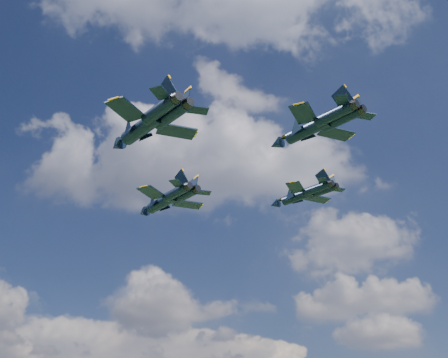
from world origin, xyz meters
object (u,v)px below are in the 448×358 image
at_px(jet_right, 296,197).
at_px(jet_slot, 305,130).
at_px(jet_left, 140,129).
at_px(jet_lead, 161,203).

distance_m(jet_right, jet_slot, 22.16).
xyz_separation_m(jet_left, jet_right, (21.27, 25.19, 0.48)).
xyz_separation_m(jet_lead, jet_right, (23.57, -0.28, 0.04)).
relative_size(jet_lead, jet_right, 1.14).
bearing_deg(jet_slot, jet_lead, 87.57).
relative_size(jet_left, jet_right, 1.19).
bearing_deg(jet_slot, jet_right, 42.34).
height_order(jet_lead, jet_right, jet_lead).
height_order(jet_right, jet_slot, jet_slot).
bearing_deg(jet_left, jet_lead, 48.49).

